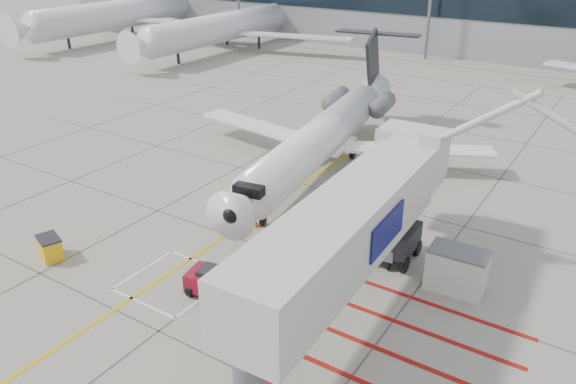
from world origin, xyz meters
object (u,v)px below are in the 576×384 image
Objects in this scene: pushback_tug at (214,281)px; spill_bin at (50,248)px; regional_jet at (310,126)px; jet_bridge at (342,244)px.

pushback_tug reaches higher than spill_bin.
spill_bin is (-6.05, -15.49, -3.24)m from regional_jet.
spill_bin is (-14.81, -3.39, -3.27)m from jet_bridge.
spill_bin is at bearing -169.22° from jet_bridge.
pushback_tug is at bearing 33.65° from spill_bin.
spill_bin is (-8.98, -2.13, -0.09)m from pushback_tug.
jet_bridge is 13.97× the size of spill_bin.
pushback_tug is at bearing -86.44° from regional_jet.
regional_jet is 21.16× the size of spill_bin.
spill_bin is at bearing -120.15° from regional_jet.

